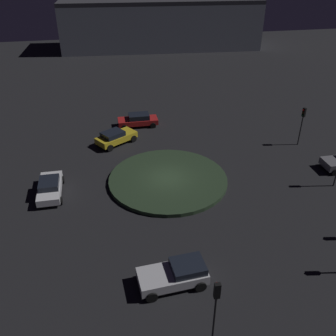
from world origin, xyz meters
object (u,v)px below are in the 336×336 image
car_silver (176,274)px  car_red (138,120)px  traffic_light_east (303,119)px  store_building (160,23)px  car_yellow (116,137)px  traffic_light_south (216,301)px  car_white (50,187)px

car_silver → car_red: 22.89m
traffic_light_east → store_building: bearing=-97.9°
car_silver → car_red: (0.53, 22.88, -0.03)m
car_yellow → traffic_light_south: bearing=-114.2°
car_red → car_yellow: bearing=-125.1°
car_white → traffic_light_east: (23.99, 4.32, 2.12)m
car_yellow → traffic_light_east: bearing=-44.0°
car_white → traffic_light_south: (9.20, -14.94, 2.22)m
car_silver → car_yellow: bearing=-87.4°
traffic_light_south → store_building: (8.28, 63.16, 1.52)m
store_building → car_red: bearing=80.3°
car_yellow → store_building: size_ratio=0.12×
car_yellow → traffic_light_east: size_ratio=1.12×
car_silver → store_building: bearing=-103.2°
car_white → traffic_light_south: 17.68m
car_silver → traffic_light_east: 22.17m
traffic_light_south → traffic_light_east: bearing=-35.4°
car_silver → car_red: size_ratio=0.96×
car_yellow → car_white: bearing=-158.7°
car_white → traffic_light_south: size_ratio=1.04×
car_yellow → car_white: (-5.84, -8.00, -0.06)m
car_silver → traffic_light_south: bearing=101.5°
car_silver → traffic_light_south: 4.64m
car_yellow → traffic_light_south: 23.29m
car_yellow → traffic_light_south: size_ratio=1.08×
car_red → traffic_light_south: 26.93m
car_silver → car_red: bearing=-95.5°
car_yellow → car_white: size_ratio=1.04×
car_silver → traffic_light_east: bearing=-140.2°
car_white → car_silver: bearing=-143.9°
car_yellow → car_red: car_yellow is taller
car_silver → car_yellow: (-2.25, 18.99, -0.00)m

